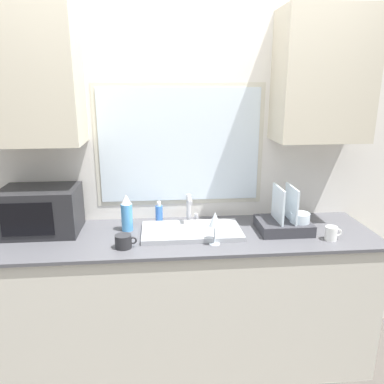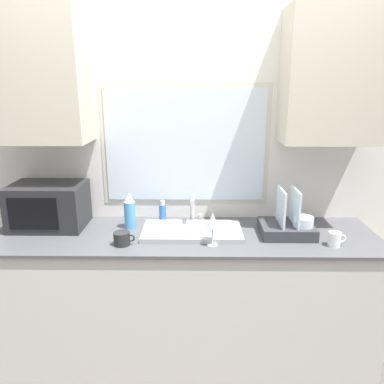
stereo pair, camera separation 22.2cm
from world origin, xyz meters
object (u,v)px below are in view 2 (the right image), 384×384
object	(u,v)px
mug_near_sink	(122,239)
dish_rack	(288,225)
microwave	(49,206)
spray_bottle	(130,211)
wine_glass	(213,221)
faucet	(193,207)
soap_bottle	(163,213)

from	to	relation	value
mug_near_sink	dish_rack	bearing A→B (deg)	9.42
microwave	mug_near_sink	distance (m)	0.61
dish_rack	mug_near_sink	size ratio (longest dim) A/B	2.59
spray_bottle	wine_glass	size ratio (longest dim) A/B	1.19
spray_bottle	dish_rack	bearing A→B (deg)	-5.86
dish_rack	spray_bottle	xyz separation A→B (m)	(-1.00, 0.10, 0.05)
faucet	dish_rack	size ratio (longest dim) A/B	0.61
mug_near_sink	wine_glass	world-z (taller)	wine_glass
dish_rack	wine_glass	distance (m)	0.51
microwave	dish_rack	size ratio (longest dim) A/B	1.43
faucet	microwave	size ratio (longest dim) A/B	0.43
faucet	wine_glass	size ratio (longest dim) A/B	0.99
microwave	spray_bottle	size ratio (longest dim) A/B	1.94
dish_rack	wine_glass	xyz separation A→B (m)	(-0.47, -0.16, 0.09)
faucet	microwave	xyz separation A→B (m)	(-0.93, -0.07, 0.03)
dish_rack	spray_bottle	size ratio (longest dim) A/B	1.36
dish_rack	soap_bottle	bearing A→B (deg)	165.84
dish_rack	soap_bottle	xyz separation A→B (m)	(-0.79, 0.20, 0.01)
soap_bottle	mug_near_sink	bearing A→B (deg)	-119.16
faucet	microwave	bearing A→B (deg)	-175.95
faucet	wine_glass	distance (m)	0.37
soap_bottle	mug_near_sink	world-z (taller)	soap_bottle
soap_bottle	mug_near_sink	xyz separation A→B (m)	(-0.20, -0.37, -0.03)
faucet	microwave	world-z (taller)	microwave
spray_bottle	mug_near_sink	distance (m)	0.28
soap_bottle	dish_rack	bearing A→B (deg)	-14.16
wine_glass	faucet	bearing A→B (deg)	108.06
microwave	spray_bottle	world-z (taller)	microwave
dish_rack	spray_bottle	bearing A→B (deg)	174.14
dish_rack	spray_bottle	world-z (taller)	dish_rack
microwave	faucet	bearing A→B (deg)	4.05
spray_bottle	mug_near_sink	xyz separation A→B (m)	(-0.00, -0.27, -0.08)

